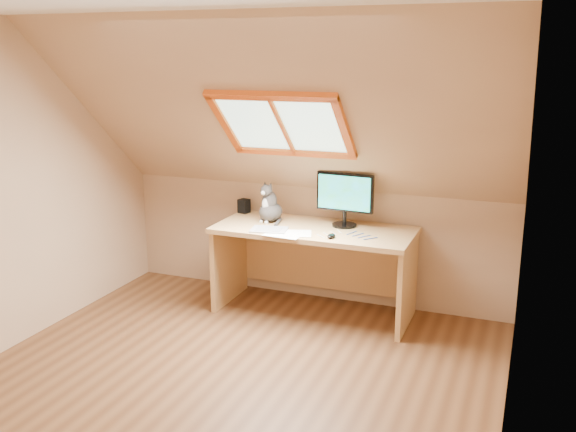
% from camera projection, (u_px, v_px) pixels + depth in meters
% --- Properties ---
extents(ground, '(3.50, 3.50, 0.00)m').
position_uv_depth(ground, '(225.00, 385.00, 4.26)').
color(ground, brown).
rests_on(ground, ground).
extents(room_shell, '(3.52, 3.52, 2.41)m').
position_uv_depth(room_shell, '(212.00, 176.00, 3.83)').
color(room_shell, tan).
rests_on(room_shell, ground).
extents(desk, '(1.64, 0.72, 0.75)m').
position_uv_depth(desk, '(317.00, 252.00, 5.39)').
color(desk, tan).
rests_on(desk, ground).
extents(monitor, '(0.48, 0.20, 0.45)m').
position_uv_depth(monitor, '(345.00, 196.00, 5.25)').
color(monitor, black).
rests_on(monitor, desk).
extents(cat, '(0.25, 0.28, 0.36)m').
position_uv_depth(cat, '(270.00, 207.00, 5.44)').
color(cat, '#403C39').
rests_on(cat, desk).
extents(desk_speaker, '(0.10, 0.10, 0.12)m').
position_uv_depth(desk_speaker, '(244.00, 206.00, 5.75)').
color(desk_speaker, black).
rests_on(desk_speaker, desk).
extents(graphics_tablet, '(0.32, 0.26, 0.01)m').
position_uv_depth(graphics_tablet, '(269.00, 230.00, 5.19)').
color(graphics_tablet, '#B2B2B7').
rests_on(graphics_tablet, desk).
extents(mouse, '(0.06, 0.10, 0.03)m').
position_uv_depth(mouse, '(331.00, 236.00, 4.98)').
color(mouse, black).
rests_on(mouse, desk).
extents(papers, '(0.35, 0.30, 0.01)m').
position_uv_depth(papers, '(289.00, 234.00, 5.08)').
color(papers, white).
rests_on(papers, desk).
extents(cables, '(0.51, 0.26, 0.01)m').
position_uv_depth(cables, '(349.00, 235.00, 5.05)').
color(cables, silver).
rests_on(cables, desk).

